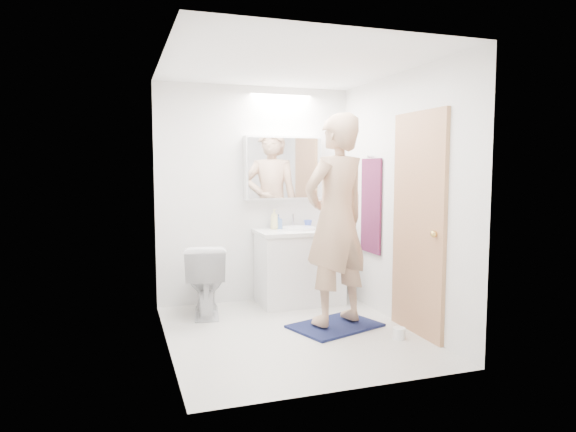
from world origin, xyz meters
name	(u,v)px	position (x,y,z in m)	size (l,w,h in m)	color
floor	(291,333)	(0.00, 0.00, 0.00)	(2.50, 2.50, 0.00)	silver
ceiling	(292,64)	(0.00, 0.00, 2.40)	(2.50, 2.50, 0.00)	white
wall_back	(256,195)	(0.00, 1.25, 1.20)	(2.50, 2.50, 0.00)	white
wall_front	(353,214)	(0.00, -1.25, 1.20)	(2.50, 2.50, 0.00)	white
wall_left	(165,205)	(-1.10, 0.00, 1.20)	(2.50, 2.50, 0.00)	white
wall_right	(400,199)	(1.10, 0.00, 1.20)	(2.50, 2.50, 0.00)	white
vanity_cabinet	(299,268)	(0.42, 0.96, 0.39)	(0.90, 0.55, 0.78)	white
countertop	(299,232)	(0.42, 0.96, 0.80)	(0.95, 0.58, 0.04)	white
sink_basin	(299,228)	(0.42, 0.99, 0.84)	(0.36, 0.36, 0.03)	white
faucet	(293,221)	(0.42, 1.19, 0.90)	(0.02, 0.02, 0.16)	silver
medicine_cabinet	(283,168)	(0.30, 1.18, 1.50)	(0.88, 0.14, 0.70)	white
mirror_panel	(285,168)	(0.30, 1.10, 1.50)	(0.84, 0.01, 0.66)	silver
toilet	(205,279)	(-0.64, 0.85, 0.37)	(0.41, 0.72, 0.74)	white
bath_rug	(335,326)	(0.45, 0.04, 0.01)	(0.80, 0.55, 0.02)	#141E40
person	(336,220)	(0.45, 0.04, 1.02)	(0.71, 0.47, 1.95)	tan
door	(418,224)	(1.08, -0.35, 1.00)	(0.04, 0.80, 2.00)	tan
door_knob	(434,234)	(1.04, -0.65, 0.95)	(0.06, 0.06, 0.06)	gold
towel	(371,206)	(1.08, 0.55, 1.10)	(0.02, 0.42, 1.00)	#14163E
towel_hook	(371,156)	(1.07, 0.55, 1.62)	(0.02, 0.02, 0.07)	silver
soap_bottle_a	(274,219)	(0.18, 1.11, 0.93)	(0.09, 0.09, 0.23)	beige
soap_bottle_b	(278,221)	(0.24, 1.15, 0.90)	(0.07, 0.07, 0.16)	#597DC0
toothbrush_cup	(308,224)	(0.58, 1.12, 0.86)	(0.09, 0.09, 0.09)	#3E53BA
toilet_paper_roll	(399,333)	(0.85, -0.45, 0.05)	(0.11, 0.11, 0.10)	white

